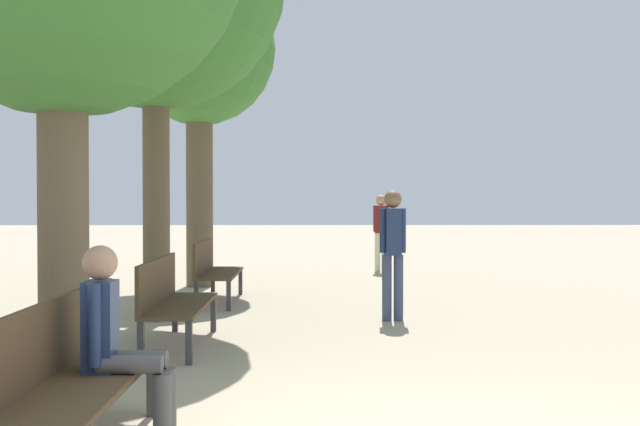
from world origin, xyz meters
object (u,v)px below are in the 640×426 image
object	(u,v)px
bench_row_0	(64,371)
person_seated	(119,337)
bench_row_2	(213,267)
pedestrian_mid	(393,246)
pedestrian_near	(381,228)
tree_row_2	(199,54)
bench_row_1	(171,296)

from	to	relation	value
bench_row_0	person_seated	bearing A→B (deg)	49.18
bench_row_2	pedestrian_mid	bearing A→B (deg)	-33.64
pedestrian_near	pedestrian_mid	xyz separation A→B (m)	(-0.47, -6.19, 0.01)
person_seated	bench_row_2	bearing A→B (deg)	92.28
bench_row_2	pedestrian_mid	xyz separation A→B (m)	(2.52, -1.68, 0.43)
person_seated	pedestrian_mid	world-z (taller)	pedestrian_mid
bench_row_0	bench_row_2	bearing A→B (deg)	90.00
bench_row_2	tree_row_2	size ratio (longest dim) A/B	0.32
bench_row_2	tree_row_2	xyz separation A→B (m)	(-0.51, 2.01, 3.61)
person_seated	pedestrian_mid	xyz separation A→B (m)	(2.27, 4.55, 0.28)
bench_row_1	bench_row_2	bearing A→B (deg)	90.00
tree_row_2	person_seated	world-z (taller)	tree_row_2
bench_row_2	bench_row_0	bearing A→B (deg)	-90.00
person_seated	pedestrian_mid	size ratio (longest dim) A/B	0.75
bench_row_0	person_seated	xyz separation A→B (m)	(0.25, 0.29, 0.14)
bench_row_0	bench_row_1	distance (m)	3.26
bench_row_2	tree_row_2	distance (m)	4.16
person_seated	pedestrian_near	size ratio (longest dim) A/B	0.76
bench_row_0	pedestrian_mid	bearing A→B (deg)	62.49
bench_row_0	person_seated	size ratio (longest dim) A/B	1.41
bench_row_1	bench_row_2	xyz separation A→B (m)	(0.00, 3.26, 0.00)
bench_row_1	pedestrian_near	size ratio (longest dim) A/B	1.07
bench_row_0	bench_row_1	bearing A→B (deg)	90.00
pedestrian_mid	tree_row_2	bearing A→B (deg)	129.41
tree_row_2	pedestrian_mid	world-z (taller)	tree_row_2
bench_row_0	pedestrian_near	bearing A→B (deg)	74.83
pedestrian_mid	bench_row_1	bearing A→B (deg)	-147.91
bench_row_1	pedestrian_mid	world-z (taller)	pedestrian_mid
bench_row_2	pedestrian_near	xyz separation A→B (m)	(2.99, 4.52, 0.42)
bench_row_0	tree_row_2	size ratio (longest dim) A/B	0.32
pedestrian_near	person_seated	bearing A→B (deg)	-104.32
bench_row_2	tree_row_2	world-z (taller)	tree_row_2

